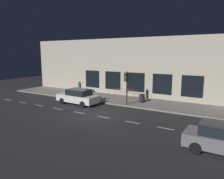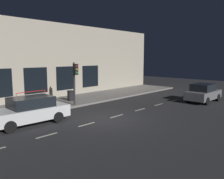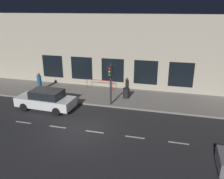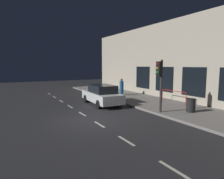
{
  "view_description": "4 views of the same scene",
  "coord_description": "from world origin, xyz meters",
  "px_view_note": "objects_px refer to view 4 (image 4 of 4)",
  "views": [
    {
      "loc": [
        -14.06,
        -10.23,
        5.17
      ],
      "look_at": [
        1.83,
        -0.71,
        2.02
      ],
      "focal_mm": 33.91,
      "sensor_mm": 36.0,
      "label": 1
    },
    {
      "loc": [
        -9.83,
        10.03,
        3.82
      ],
      "look_at": [
        1.13,
        -1.76,
        1.59
      ],
      "focal_mm": 36.96,
      "sensor_mm": 36.0,
      "label": 2
    },
    {
      "loc": [
        -12.59,
        -5.43,
        7.54
      ],
      "look_at": [
        2.26,
        -1.56,
        2.16
      ],
      "focal_mm": 37.71,
      "sensor_mm": 36.0,
      "label": 3
    },
    {
      "loc": [
        -4.33,
        -10.2,
        3.12
      ],
      "look_at": [
        1.94,
        1.13,
        1.53
      ],
      "focal_mm": 31.64,
      "sensor_mm": 36.0,
      "label": 4
    }
  ],
  "objects_px": {
    "traffic_light": "(160,77)",
    "pedestrian_0": "(122,88)",
    "parked_car_0": "(102,95)",
    "trash_bin": "(191,105)"
  },
  "relations": [
    {
      "from": "traffic_light",
      "to": "trash_bin",
      "type": "xyz_separation_m",
      "value": [
        1.83,
        -0.92,
        -1.82
      ]
    },
    {
      "from": "parked_car_0",
      "to": "trash_bin",
      "type": "xyz_separation_m",
      "value": [
        3.57,
        -5.61,
        -0.21
      ]
    },
    {
      "from": "parked_car_0",
      "to": "pedestrian_0",
      "type": "height_order",
      "value": "pedestrian_0"
    },
    {
      "from": "traffic_light",
      "to": "pedestrian_0",
      "type": "distance_m",
      "value": 7.68
    },
    {
      "from": "parked_car_0",
      "to": "trash_bin",
      "type": "height_order",
      "value": "parked_car_0"
    },
    {
      "from": "traffic_light",
      "to": "pedestrian_0",
      "type": "xyz_separation_m",
      "value": [
        1.73,
        7.33,
        -1.49
      ]
    },
    {
      "from": "traffic_light",
      "to": "pedestrian_0",
      "type": "relative_size",
      "value": 1.99
    },
    {
      "from": "parked_car_0",
      "to": "pedestrian_0",
      "type": "distance_m",
      "value": 4.36
    },
    {
      "from": "pedestrian_0",
      "to": "traffic_light",
      "type": "bearing_deg",
      "value": -59.82
    },
    {
      "from": "traffic_light",
      "to": "parked_car_0",
      "type": "distance_m",
      "value": 5.26
    }
  ]
}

